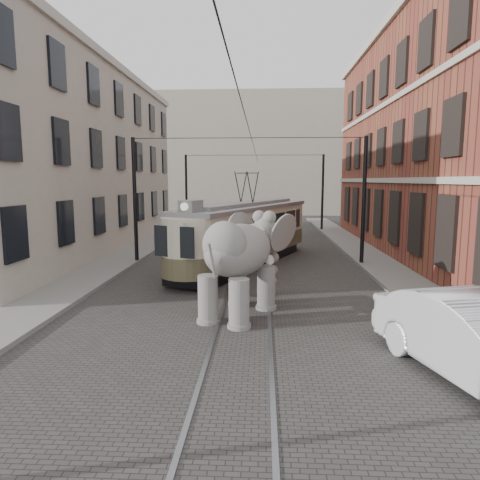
{
  "coord_description": "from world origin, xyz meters",
  "views": [
    {
      "loc": [
        0.51,
        -14.39,
        4.02
      ],
      "look_at": [
        -0.22,
        -0.65,
        2.1
      ],
      "focal_mm": 32.32,
      "sensor_mm": 36.0,
      "label": 1
    }
  ],
  "objects": [
    {
      "name": "ground",
      "position": [
        0.0,
        0.0,
        0.0
      ],
      "size": [
        120.0,
        120.0,
        0.0
      ],
      "primitive_type": "plane",
      "color": "#3A3735"
    },
    {
      "name": "tram_rails",
      "position": [
        0.0,
        0.0,
        0.01
      ],
      "size": [
        1.54,
        80.0,
        0.02
      ],
      "primitive_type": null,
      "color": "slate",
      "rests_on": "ground"
    },
    {
      "name": "sidewalk_right",
      "position": [
        6.0,
        0.0,
        0.07
      ],
      "size": [
        2.0,
        60.0,
        0.15
      ],
      "primitive_type": "cube",
      "color": "slate",
      "rests_on": "ground"
    },
    {
      "name": "sidewalk_left",
      "position": [
        -6.5,
        0.0,
        0.07
      ],
      "size": [
        2.0,
        60.0,
        0.15
      ],
      "primitive_type": "cube",
      "color": "slate",
      "rests_on": "ground"
    },
    {
      "name": "brick_building",
      "position": [
        11.0,
        9.0,
        6.0
      ],
      "size": [
        8.0,
        26.0,
        12.0
      ],
      "primitive_type": "cube",
      "color": "brown",
      "rests_on": "ground"
    },
    {
      "name": "stucco_building",
      "position": [
        -11.0,
        10.0,
        5.0
      ],
      "size": [
        7.0,
        24.0,
        10.0
      ],
      "primitive_type": "cube",
      "color": "#A29686",
      "rests_on": "ground"
    },
    {
      "name": "distant_block",
      "position": [
        0.0,
        40.0,
        7.0
      ],
      "size": [
        28.0,
        10.0,
        14.0
      ],
      "primitive_type": "cube",
      "color": "#A29686",
      "rests_on": "ground"
    },
    {
      "name": "catenary",
      "position": [
        -0.2,
        5.0,
        3.0
      ],
      "size": [
        11.0,
        30.2,
        6.0
      ],
      "primitive_type": null,
      "color": "black",
      "rests_on": "ground"
    },
    {
      "name": "tram",
      "position": [
        -0.24,
        5.9,
        2.19
      ],
      "size": [
        6.37,
        11.06,
        4.38
      ],
      "primitive_type": null,
      "rotation": [
        0.0,
        0.0,
        -0.4
      ],
      "color": "beige",
      "rests_on": "ground"
    },
    {
      "name": "elephant",
      "position": [
        -0.19,
        -1.94,
        1.53
      ],
      "size": [
        4.47,
        5.66,
        3.05
      ],
      "primitive_type": null,
      "rotation": [
        0.0,
        0.0,
        -0.4
      ],
      "color": "slate",
      "rests_on": "ground"
    }
  ]
}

